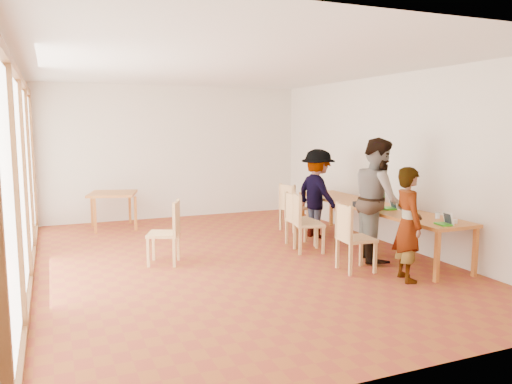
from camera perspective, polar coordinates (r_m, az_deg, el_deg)
ground at (r=8.00m, az=-2.66°, el=-7.71°), size 8.00×8.00×0.00m
wall_back at (r=11.57m, az=-9.46°, el=4.50°), size 6.00×0.10×3.00m
wall_front at (r=4.21m, az=15.97°, el=-1.10°), size 6.00×0.10×3.00m
wall_right at (r=9.19m, az=15.20°, el=3.53°), size 0.10×8.00×3.00m
window_wall at (r=7.29m, az=-25.21°, el=2.06°), size 0.10×8.00×3.00m
ceiling at (r=7.76m, az=-2.80°, el=14.32°), size 6.00×8.00×0.04m
communal_table at (r=8.82m, az=13.23°, el=-1.78°), size 0.80×4.00×0.75m
side_table at (r=10.62m, az=-16.06°, el=-0.48°), size 0.90×0.90×0.75m
chair_near at (r=7.35m, az=10.70°, el=-4.33°), size 0.50×0.50×0.53m
chair_mid at (r=8.36m, az=5.38°, el=-2.82°), size 0.55×0.55×0.52m
chair_far at (r=8.79m, az=4.59°, el=-2.47°), size 0.44×0.44×0.50m
chair_empty at (r=10.00m, az=3.98°, el=-1.19°), size 0.56×0.56×0.51m
chair_spare at (r=7.73m, az=-9.81°, el=-3.80°), size 0.59×0.59×0.52m
person_near at (r=7.09m, az=17.00°, el=-3.54°), size 0.51×0.65×1.56m
person_mid at (r=8.05m, az=13.78°, el=-0.81°), size 1.03×1.15×1.93m
person_far at (r=9.45m, az=7.05°, el=-0.19°), size 0.77×1.16×1.67m
laptop_near at (r=7.38m, az=20.86°, el=-3.15°), size 0.21×0.24×0.18m
laptop_mid at (r=8.47m, az=15.16°, el=-1.51°), size 0.26×0.29×0.21m
laptop_far at (r=9.17m, az=13.04°, el=-0.74°), size 0.23×0.27×0.22m
yellow_mug at (r=7.95m, az=16.88°, el=-2.23°), size 0.14×0.14×0.10m
green_bottle at (r=8.35m, az=14.26°, el=-1.04°), size 0.07×0.07×0.28m
clear_glass at (r=7.84m, az=20.05°, el=-2.53°), size 0.07×0.07×0.09m
condiment_cup at (r=7.55m, az=21.74°, el=-3.11°), size 0.08×0.08×0.06m
pink_phone at (r=8.11m, az=16.81°, el=-2.34°), size 0.05×0.10×0.01m
black_pouch at (r=8.52m, az=11.90°, el=-1.44°), size 0.16×0.26×0.09m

